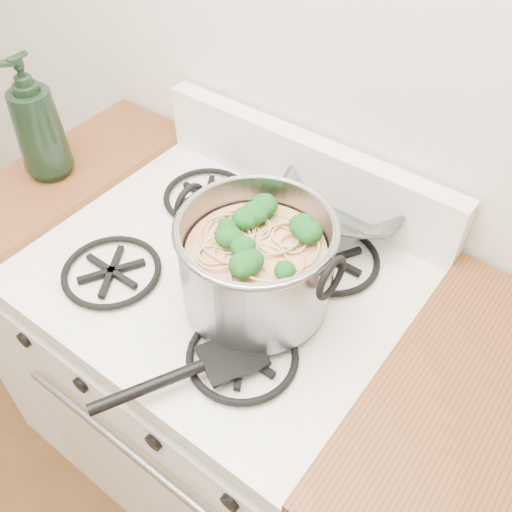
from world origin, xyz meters
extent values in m
cube|color=white|center=(0.00, 1.27, 0.41)|extent=(0.76, 0.65, 0.81)
cube|color=white|center=(0.00, 1.27, 0.88)|extent=(0.76, 0.65, 0.04)
cube|color=black|center=(0.00, 0.95, 0.42)|extent=(0.58, 0.02, 0.46)
cube|color=black|center=(0.00, 1.27, 0.91)|extent=(0.60, 0.56, 0.02)
cylinder|color=black|center=(-0.28, 0.95, 0.78)|extent=(0.04, 0.03, 0.04)
cylinder|color=black|center=(-0.10, 0.95, 0.78)|extent=(0.04, 0.03, 0.04)
cylinder|color=black|center=(0.10, 0.95, 0.78)|extent=(0.04, 0.03, 0.04)
cylinder|color=black|center=(0.28, 0.95, 0.78)|extent=(0.04, 0.03, 0.04)
cube|color=silver|center=(-0.51, 1.27, 0.44)|extent=(0.25, 0.65, 0.88)
cube|color=#582F15|center=(-0.51, 1.27, 0.90)|extent=(0.25, 0.65, 0.04)
cylinder|color=gray|center=(0.11, 1.23, 1.02)|extent=(0.28, 0.28, 0.18)
torus|color=gray|center=(0.11, 1.23, 1.10)|extent=(0.29, 0.29, 0.01)
torus|color=black|center=(-0.04, 1.23, 1.08)|extent=(0.01, 0.08, 0.08)
torus|color=black|center=(0.27, 1.23, 1.08)|extent=(0.01, 0.08, 0.08)
cylinder|color=tan|center=(0.11, 1.23, 0.99)|extent=(0.25, 0.25, 0.13)
sphere|color=#155019|center=(0.11, 1.23, 1.07)|extent=(0.04, 0.04, 0.04)
sphere|color=#155019|center=(0.11, 1.23, 1.07)|extent=(0.04, 0.04, 0.04)
sphere|color=#155019|center=(0.11, 1.23, 1.07)|extent=(0.04, 0.04, 0.04)
sphere|color=#155019|center=(0.11, 1.23, 1.07)|extent=(0.04, 0.04, 0.04)
sphere|color=#155019|center=(0.11, 1.23, 1.07)|extent=(0.04, 0.04, 0.04)
sphere|color=#155019|center=(0.11, 1.23, 1.07)|extent=(0.04, 0.04, 0.04)
sphere|color=#155019|center=(0.11, 1.23, 1.07)|extent=(0.04, 0.04, 0.04)
sphere|color=#155019|center=(0.11, 1.23, 1.07)|extent=(0.04, 0.04, 0.04)
sphere|color=#155019|center=(0.11, 1.23, 1.07)|extent=(0.04, 0.04, 0.04)
sphere|color=#155019|center=(0.11, 1.23, 1.07)|extent=(0.04, 0.04, 0.04)
sphere|color=#155019|center=(0.11, 1.23, 1.07)|extent=(0.04, 0.04, 0.04)
imported|color=white|center=(0.12, 1.54, 0.94)|extent=(0.14, 0.14, 0.03)
imported|color=black|center=(-0.52, 1.25, 1.07)|extent=(0.12, 0.12, 0.30)
camera|label=1|loc=(0.54, 0.67, 1.77)|focal=40.00mm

